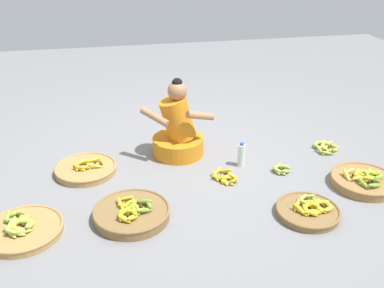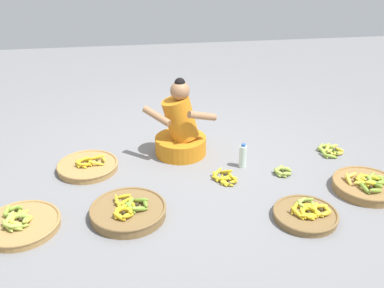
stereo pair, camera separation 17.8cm
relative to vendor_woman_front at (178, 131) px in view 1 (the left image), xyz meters
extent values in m
plane|color=slate|center=(0.04, -0.30, -0.26)|extent=(10.00, 10.00, 0.00)
cylinder|color=orange|center=(0.00, 0.00, -0.17)|extent=(0.52, 0.52, 0.18)
cylinder|color=orange|center=(0.00, 0.00, 0.13)|extent=(0.40, 0.32, 0.47)
sphere|color=#9E704C|center=(0.00, 0.00, 0.42)|extent=(0.19, 0.19, 0.19)
sphere|color=black|center=(0.00, 0.00, 0.50)|extent=(0.10, 0.10, 0.10)
cylinder|color=#9E704C|center=(-0.24, -0.09, 0.21)|extent=(0.28, 0.26, 0.16)
cylinder|color=#9E704C|center=(0.19, -0.15, 0.21)|extent=(0.31, 0.17, 0.16)
cylinder|color=brown|center=(0.84, -1.25, -0.23)|extent=(0.50, 0.50, 0.05)
torus|color=brown|center=(0.84, -1.25, -0.21)|extent=(0.52, 0.52, 0.02)
ellipsoid|color=yellow|center=(1.01, -1.26, -0.18)|extent=(0.04, 0.12, 0.05)
ellipsoid|color=yellow|center=(0.98, -1.22, -0.18)|extent=(0.13, 0.07, 0.06)
ellipsoid|color=yellow|center=(0.92, -1.23, -0.18)|extent=(0.11, 0.11, 0.07)
ellipsoid|color=yellow|center=(0.92, -1.30, -0.18)|extent=(0.10, 0.12, 0.06)
ellipsoid|color=yellow|center=(0.99, -1.31, -0.18)|extent=(0.12, 0.09, 0.06)
sphere|color=#382D19|center=(0.96, -1.27, -0.18)|extent=(0.03, 0.03, 0.03)
ellipsoid|color=#9EB747|center=(0.93, -1.17, -0.18)|extent=(0.05, 0.12, 0.06)
ellipsoid|color=#9EB747|center=(0.90, -1.12, -0.18)|extent=(0.12, 0.08, 0.07)
ellipsoid|color=#9EB747|center=(0.85, -1.12, -0.18)|extent=(0.12, 0.08, 0.05)
ellipsoid|color=#9EB747|center=(0.83, -1.16, -0.18)|extent=(0.04, 0.12, 0.06)
ellipsoid|color=#9EB747|center=(0.85, -1.20, -0.18)|extent=(0.11, 0.10, 0.06)
ellipsoid|color=#9EB747|center=(0.91, -1.21, -0.18)|extent=(0.12, 0.09, 0.06)
sphere|color=#382D19|center=(0.88, -1.16, -0.18)|extent=(0.03, 0.03, 0.03)
ellipsoid|color=gold|center=(0.88, -1.24, -0.17)|extent=(0.06, 0.15, 0.08)
ellipsoid|color=gold|center=(0.85, -1.19, -0.18)|extent=(0.15, 0.10, 0.08)
ellipsoid|color=gold|center=(0.76, -1.21, -0.18)|extent=(0.12, 0.14, 0.07)
ellipsoid|color=gold|center=(0.76, -1.28, -0.18)|extent=(0.10, 0.15, 0.08)
ellipsoid|color=gold|center=(0.84, -1.32, -0.18)|extent=(0.15, 0.08, 0.06)
sphere|color=#382D19|center=(0.82, -1.25, -0.18)|extent=(0.03, 0.03, 0.03)
ellipsoid|color=gold|center=(0.91, -1.29, -0.18)|extent=(0.05, 0.12, 0.06)
ellipsoid|color=gold|center=(0.88, -1.24, -0.18)|extent=(0.12, 0.09, 0.06)
ellipsoid|color=gold|center=(0.82, -1.25, -0.18)|extent=(0.12, 0.10, 0.06)
ellipsoid|color=gold|center=(0.80, -1.29, -0.18)|extent=(0.04, 0.12, 0.07)
ellipsoid|color=gold|center=(0.83, -1.33, -0.18)|extent=(0.12, 0.10, 0.06)
ellipsoid|color=gold|center=(0.87, -1.34, -0.18)|extent=(0.12, 0.07, 0.05)
sphere|color=#382D19|center=(0.86, -1.29, -0.18)|extent=(0.03, 0.03, 0.03)
cylinder|color=#A87F47|center=(-1.37, -1.05, -0.23)|extent=(0.58, 0.58, 0.06)
torus|color=#A87F47|center=(-1.37, -1.05, -0.20)|extent=(0.60, 0.60, 0.02)
ellipsoid|color=yellow|center=(-1.31, -1.05, -0.18)|extent=(0.05, 0.14, 0.07)
ellipsoid|color=yellow|center=(-1.38, -0.99, -0.17)|extent=(0.14, 0.05, 0.08)
ellipsoid|color=yellow|center=(-1.43, -1.04, -0.17)|extent=(0.04, 0.14, 0.08)
ellipsoid|color=yellow|center=(-1.37, -1.11, -0.17)|extent=(0.14, 0.04, 0.08)
sphere|color=#382D19|center=(-1.37, -1.05, -0.18)|extent=(0.03, 0.03, 0.03)
ellipsoid|color=#8CAD38|center=(-1.40, -0.94, -0.18)|extent=(0.04, 0.12, 0.05)
ellipsoid|color=#8CAD38|center=(-1.42, -0.89, -0.17)|extent=(0.11, 0.10, 0.08)
ellipsoid|color=#8CAD38|center=(-1.46, -0.89, -0.18)|extent=(0.12, 0.07, 0.05)
ellipsoid|color=#8CAD38|center=(-1.50, -0.92, -0.17)|extent=(0.06, 0.12, 0.07)
ellipsoid|color=#8CAD38|center=(-1.47, -0.98, -0.18)|extent=(0.12, 0.08, 0.06)
ellipsoid|color=#8CAD38|center=(-1.43, -0.98, -0.17)|extent=(0.12, 0.08, 0.08)
sphere|color=#382D19|center=(-1.45, -0.93, -0.18)|extent=(0.03, 0.03, 0.03)
ellipsoid|color=#9EB747|center=(-1.32, -1.08, -0.17)|extent=(0.04, 0.16, 0.10)
ellipsoid|color=#9EB747|center=(-1.36, -1.01, -0.17)|extent=(0.16, 0.11, 0.07)
ellipsoid|color=#9EB747|center=(-1.41, -1.01, -0.17)|extent=(0.16, 0.06, 0.07)
ellipsoid|color=#9EB747|center=(-1.46, -1.05, -0.17)|extent=(0.10, 0.16, 0.09)
ellipsoid|color=#9EB747|center=(-1.45, -1.12, -0.17)|extent=(0.13, 0.15, 0.07)
ellipsoid|color=#9EB747|center=(-1.40, -1.15, -0.17)|extent=(0.16, 0.06, 0.09)
ellipsoid|color=#9EB747|center=(-1.36, -1.14, -0.17)|extent=(0.16, 0.11, 0.09)
sphere|color=#382D19|center=(-1.39, -1.08, -0.17)|extent=(0.03, 0.03, 0.03)
cylinder|color=olive|center=(1.53, -0.94, -0.22)|extent=(0.57, 0.57, 0.07)
torus|color=olive|center=(1.53, -0.94, -0.18)|extent=(0.58, 0.58, 0.02)
ellipsoid|color=#8CAD38|center=(1.66, -0.95, -0.16)|extent=(0.04, 0.13, 0.06)
ellipsoid|color=#8CAD38|center=(1.64, -0.90, -0.16)|extent=(0.13, 0.10, 0.07)
ellipsoid|color=#8CAD38|center=(1.58, -0.90, -0.15)|extent=(0.13, 0.10, 0.09)
ellipsoid|color=#8CAD38|center=(1.55, -0.94, -0.16)|extent=(0.05, 0.13, 0.07)
ellipsoid|color=#8CAD38|center=(1.58, -0.99, -0.16)|extent=(0.13, 0.10, 0.06)
ellipsoid|color=#8CAD38|center=(1.63, -0.99, -0.15)|extent=(0.13, 0.09, 0.07)
sphere|color=#382D19|center=(1.61, -0.95, -0.15)|extent=(0.03, 0.03, 0.03)
ellipsoid|color=yellow|center=(1.60, -0.92, -0.15)|extent=(0.06, 0.16, 0.09)
ellipsoid|color=yellow|center=(1.56, -0.87, -0.16)|extent=(0.16, 0.10, 0.06)
ellipsoid|color=yellow|center=(1.48, -0.88, -0.16)|extent=(0.14, 0.13, 0.06)
ellipsoid|color=yellow|center=(1.47, -0.97, -0.16)|extent=(0.12, 0.15, 0.07)
ellipsoid|color=yellow|center=(1.54, -1.00, -0.15)|extent=(0.16, 0.06, 0.09)
sphere|color=#382D19|center=(1.53, -0.93, -0.16)|extent=(0.03, 0.03, 0.03)
ellipsoid|color=yellow|center=(1.50, -0.89, -0.16)|extent=(0.05, 0.15, 0.07)
ellipsoid|color=yellow|center=(1.42, -0.84, -0.16)|extent=(0.15, 0.06, 0.06)
ellipsoid|color=yellow|center=(1.37, -0.89, -0.15)|extent=(0.04, 0.14, 0.08)
ellipsoid|color=yellow|center=(1.45, -0.96, -0.16)|extent=(0.15, 0.06, 0.06)
sphere|color=#382D19|center=(1.44, -0.90, -0.16)|extent=(0.03, 0.03, 0.03)
ellipsoid|color=olive|center=(1.57, -1.04, -0.15)|extent=(0.04, 0.14, 0.08)
ellipsoid|color=olive|center=(1.50, -0.98, -0.16)|extent=(0.15, 0.05, 0.07)
ellipsoid|color=olive|center=(1.44, -1.06, -0.16)|extent=(0.06, 0.15, 0.07)
ellipsoid|color=olive|center=(1.52, -1.11, -0.16)|extent=(0.15, 0.06, 0.07)
sphere|color=#382D19|center=(1.50, -1.04, -0.16)|extent=(0.03, 0.03, 0.03)
cylinder|color=#A87F47|center=(-0.92, -0.20, -0.23)|extent=(0.57, 0.57, 0.06)
torus|color=#A87F47|center=(-0.92, -0.20, -0.20)|extent=(0.58, 0.58, 0.02)
ellipsoid|color=yellow|center=(-0.77, -0.17, -0.17)|extent=(0.05, 0.15, 0.07)
ellipsoid|color=yellow|center=(-0.83, -0.12, -0.17)|extent=(0.15, 0.04, 0.06)
ellipsoid|color=yellow|center=(-0.90, -0.20, -0.18)|extent=(0.06, 0.15, 0.05)
ellipsoid|color=yellow|center=(-0.83, -0.25, -0.17)|extent=(0.15, 0.03, 0.08)
sphere|color=#382D19|center=(-0.83, -0.18, -0.17)|extent=(0.03, 0.03, 0.03)
ellipsoid|color=gold|center=(-0.89, -0.22, -0.18)|extent=(0.05, 0.14, 0.06)
ellipsoid|color=gold|center=(-0.92, -0.16, -0.17)|extent=(0.12, 0.10, 0.08)
ellipsoid|color=gold|center=(-0.97, -0.15, -0.17)|extent=(0.13, 0.08, 0.06)
ellipsoid|color=gold|center=(-1.01, -0.22, -0.18)|extent=(0.05, 0.14, 0.06)
ellipsoid|color=gold|center=(-0.98, -0.26, -0.17)|extent=(0.13, 0.08, 0.08)
ellipsoid|color=gold|center=(-0.92, -0.26, -0.17)|extent=(0.13, 0.09, 0.08)
sphere|color=#382D19|center=(-0.95, -0.21, -0.17)|extent=(0.03, 0.03, 0.03)
cylinder|color=brown|center=(-0.55, -1.01, -0.22)|extent=(0.60, 0.60, 0.08)
torus|color=brown|center=(-0.55, -1.01, -0.18)|extent=(0.61, 0.61, 0.02)
ellipsoid|color=olive|center=(-0.41, -1.01, -0.15)|extent=(0.05, 0.15, 0.07)
ellipsoid|color=olive|center=(-0.44, -0.96, -0.15)|extent=(0.15, 0.11, 0.08)
ellipsoid|color=olive|center=(-0.54, -0.99, -0.16)|extent=(0.10, 0.15, 0.06)
ellipsoid|color=olive|center=(-0.53, -1.05, -0.15)|extent=(0.11, 0.15, 0.07)
ellipsoid|color=olive|center=(-0.46, -1.08, -0.15)|extent=(0.15, 0.08, 0.08)
sphere|color=#382D19|center=(-0.48, -1.02, -0.15)|extent=(0.03, 0.03, 0.03)
ellipsoid|color=gold|center=(-0.53, -0.93, -0.16)|extent=(0.04, 0.13, 0.07)
ellipsoid|color=gold|center=(-0.58, -0.87, -0.16)|extent=(0.13, 0.04, 0.05)
ellipsoid|color=gold|center=(-0.64, -0.93, -0.15)|extent=(0.05, 0.13, 0.07)
ellipsoid|color=gold|center=(-0.60, -0.98, -0.16)|extent=(0.13, 0.06, 0.05)
sphere|color=#382D19|center=(-0.58, -0.92, -0.16)|extent=(0.03, 0.03, 0.03)
ellipsoid|color=gold|center=(-0.51, -1.00, -0.16)|extent=(0.05, 0.13, 0.05)
ellipsoid|color=gold|center=(-0.58, -0.95, -0.15)|extent=(0.13, 0.05, 0.07)
ellipsoid|color=gold|center=(-0.62, -1.02, -0.16)|extent=(0.05, 0.13, 0.05)
ellipsoid|color=gold|center=(-0.57, -1.06, -0.16)|extent=(0.13, 0.03, 0.06)
sphere|color=#382D19|center=(-0.57, -1.01, -0.16)|extent=(0.03, 0.03, 0.03)
ellipsoid|color=gold|center=(-0.54, -1.11, -0.15)|extent=(0.05, 0.13, 0.08)
ellipsoid|color=gold|center=(-0.56, -1.07, -0.15)|extent=(0.12, 0.10, 0.07)
ellipsoid|color=gold|center=(-0.61, -1.06, -0.15)|extent=(0.13, 0.08, 0.08)
ellipsoid|color=gold|center=(-0.64, -1.11, -0.15)|extent=(0.05, 0.13, 0.07)
ellipsoid|color=gold|center=(-0.62, -1.16, -0.15)|extent=(0.12, 0.10, 0.07)
ellipsoid|color=gold|center=(-0.55, -1.15, -0.15)|extent=(0.12, 0.11, 0.07)
sphere|color=#382D19|center=(-0.59, -1.11, -0.15)|extent=(0.03, 0.03, 0.03)
ellipsoid|color=#9EB747|center=(1.56, -0.16, -0.22)|extent=(0.06, 0.13, 0.09)
ellipsoid|color=#9EB747|center=(1.51, -0.12, -0.23)|extent=(0.14, 0.06, 0.07)
ellipsoid|color=#9EB747|center=(1.46, -0.14, -0.23)|extent=(0.11, 0.12, 0.07)
ellipsoid|color=#9EB747|center=(1.45, -0.20, -0.23)|extent=(0.10, 0.13, 0.06)
ellipsoid|color=#9EB747|center=(1.53, -0.22, -0.23)|extent=(0.13, 0.10, 0.07)
sphere|color=#382D19|center=(1.50, -0.17, -0.23)|extent=(0.03, 0.03, 0.03)
ellipsoid|color=#8CAD38|center=(1.56, -0.28, -0.23)|extent=(0.04, 0.14, 0.08)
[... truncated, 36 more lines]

